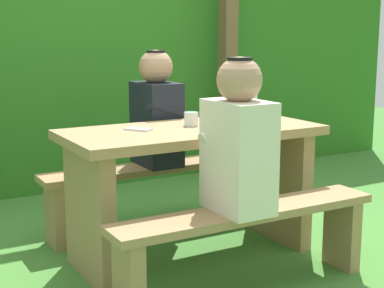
{
  "coord_description": "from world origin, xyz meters",
  "views": [
    {
      "loc": [
        -1.57,
        -2.75,
        1.25
      ],
      "look_at": [
        0.0,
        0.0,
        0.65
      ],
      "focal_mm": 55.19,
      "sensor_mm": 36.0,
      "label": 1
    }
  ],
  "objects": [
    {
      "name": "picnic_table",
      "position": [
        0.0,
        0.0,
        0.5
      ],
      "size": [
        1.4,
        0.64,
        0.74
      ],
      "color": "#9E7A51",
      "rests_on": "ground_plane"
    },
    {
      "name": "pergola_post_right",
      "position": [
        1.19,
        1.47,
        1.02
      ],
      "size": [
        0.12,
        0.12,
        2.03
      ],
      "primitive_type": "cube",
      "color": "brown",
      "rests_on": "ground_plane"
    },
    {
      "name": "bottle_left",
      "position": [
        0.33,
        -0.09,
        0.84
      ],
      "size": [
        0.06,
        0.06,
        0.24
      ],
      "color": "silver",
      "rests_on": "picnic_table"
    },
    {
      "name": "drinking_glass",
      "position": [
        0.03,
        0.06,
        0.77
      ],
      "size": [
        0.08,
        0.08,
        0.08
      ],
      "primitive_type": "cylinder",
      "color": "silver",
      "rests_on": "picnic_table"
    },
    {
      "name": "bench_near",
      "position": [
        0.0,
        -0.53,
        0.3
      ],
      "size": [
        1.4,
        0.24,
        0.42
      ],
      "color": "#9E7A51",
      "rests_on": "ground_plane"
    },
    {
      "name": "ground_plane",
      "position": [
        0.0,
        0.0,
        0.0
      ],
      "size": [
        12.0,
        12.0,
        0.0
      ],
      "primitive_type": "plane",
      "color": "#478336"
    },
    {
      "name": "cell_phone",
      "position": [
        -0.29,
        0.07,
        0.74
      ],
      "size": [
        0.14,
        0.16,
        0.01
      ],
      "primitive_type": "cube",
      "rotation": [
        0.0,
        0.0,
        0.59
      ],
      "color": "silver",
      "rests_on": "picnic_table"
    },
    {
      "name": "bench_far",
      "position": [
        0.0,
        0.53,
        0.3
      ],
      "size": [
        1.4,
        0.24,
        0.42
      ],
      "color": "#9E7A51",
      "rests_on": "ground_plane"
    },
    {
      "name": "person_black_coat",
      "position": [
        0.05,
        0.53,
        0.75
      ],
      "size": [
        0.25,
        0.35,
        0.72
      ],
      "color": "black",
      "rests_on": "bench_far"
    },
    {
      "name": "person_white_shirt",
      "position": [
        -0.06,
        -0.53,
        0.75
      ],
      "size": [
        0.25,
        0.35,
        0.72
      ],
      "color": "silver",
      "rests_on": "bench_near"
    },
    {
      "name": "hedge_backdrop",
      "position": [
        0.0,
        2.18,
        1.12
      ],
      "size": [
        6.4,
        0.98,
        2.23
      ],
      "primitive_type": "cube",
      "color": "#2E6E1F",
      "rests_on": "ground_plane"
    }
  ]
}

